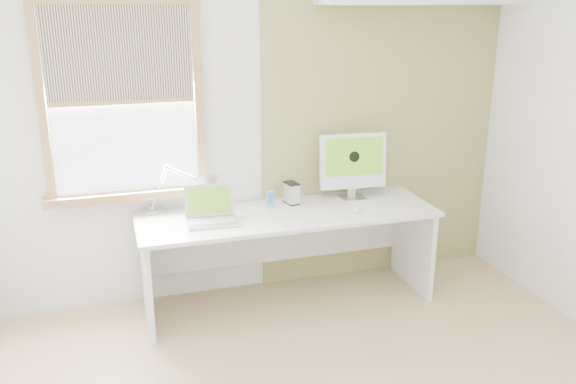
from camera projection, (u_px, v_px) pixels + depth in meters
name	position (u px, v px, depth m)	size (l,w,h in m)	color
room	(350.00, 196.00, 2.98)	(4.04, 3.54, 2.64)	tan
accent_wall	(382.00, 120.00, 4.84)	(2.00, 0.02, 2.60)	#9B9058
window	(123.00, 102.00, 4.19)	(1.20, 0.14, 1.42)	#A77844
desk	(286.00, 234.00, 4.56)	(2.20, 0.70, 0.73)	white
desk_lamp	(198.00, 189.00, 4.37)	(0.58, 0.38, 0.36)	#B6B8BB
laptop	(211.00, 213.00, 4.26)	(0.36, 0.30, 0.24)	#B6B8BB
phone_dock	(270.00, 203.00, 4.53)	(0.08, 0.08, 0.14)	#B6B8BB
external_drive	(291.00, 193.00, 4.62)	(0.10, 0.14, 0.17)	#B6B8BB
imac	(353.00, 162.00, 4.69)	(0.53, 0.19, 0.51)	#B6B8BB
keyboard	(389.00, 207.00, 4.53)	(0.43, 0.17, 0.02)	white
mouse	(357.00, 210.00, 4.46)	(0.05, 0.09, 0.03)	white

